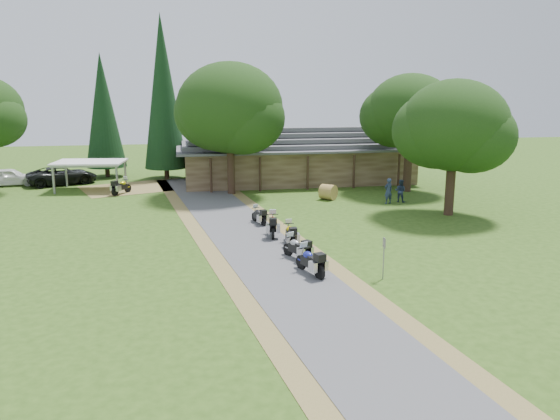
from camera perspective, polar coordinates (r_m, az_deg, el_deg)
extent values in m
plane|color=#2C4814|center=(26.00, -0.33, -6.08)|extent=(120.00, 120.00, 0.00)
plane|color=#424244|center=(29.70, -2.61, -3.68)|extent=(51.95, 51.95, 0.00)
imported|color=white|center=(52.86, -26.42, 3.33)|extent=(3.10, 6.01, 1.92)
imported|color=black|center=(51.60, -21.84, 3.82)|extent=(4.89, 6.84, 2.41)
imported|color=navy|center=(40.75, 11.26, 2.19)|extent=(0.73, 0.62, 2.20)
imported|color=navy|center=(41.48, 12.47, 2.17)|extent=(0.69, 0.67, 1.98)
cylinder|color=olive|center=(41.64, 5.05, 1.88)|extent=(1.57, 1.58, 1.16)
cone|color=black|center=(51.68, -12.09, 11.40)|extent=(3.90, 3.90, 14.86)
cone|color=black|center=(54.20, -17.96, 9.36)|extent=(3.71, 3.71, 11.53)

